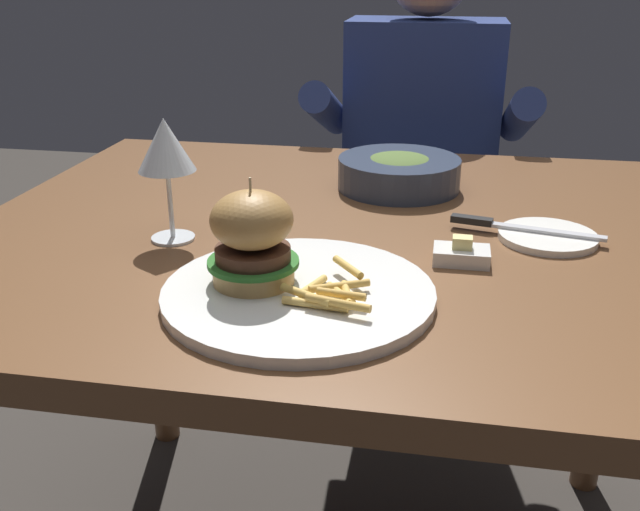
{
  "coord_description": "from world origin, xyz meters",
  "views": [
    {
      "loc": [
        0.14,
        -0.99,
        1.11
      ],
      "look_at": [
        0.0,
        -0.22,
        0.78
      ],
      "focal_mm": 40.0,
      "sensor_mm": 36.0,
      "label": 1
    }
  ],
  "objects_px": {
    "diner_person": "(418,193)",
    "soup_bowl": "(399,172)",
    "wine_glass": "(166,148)",
    "burger_sandwich": "(252,238)",
    "table_knife": "(512,226)",
    "bread_plate": "(548,237)",
    "butter_dish": "(461,254)",
    "main_plate": "(299,293)"
  },
  "relations": [
    {
      "from": "diner_person",
      "to": "soup_bowl",
      "type": "bearing_deg",
      "value": -91.57
    },
    {
      "from": "wine_glass",
      "to": "burger_sandwich",
      "type": "bearing_deg",
      "value": -42.92
    },
    {
      "from": "table_knife",
      "to": "soup_bowl",
      "type": "distance_m",
      "value": 0.27
    },
    {
      "from": "bread_plate",
      "to": "table_knife",
      "type": "distance_m",
      "value": 0.05
    },
    {
      "from": "wine_glass",
      "to": "table_knife",
      "type": "relative_size",
      "value": 0.8
    },
    {
      "from": "bread_plate",
      "to": "soup_bowl",
      "type": "height_order",
      "value": "soup_bowl"
    },
    {
      "from": "butter_dish",
      "to": "burger_sandwich",
      "type": "bearing_deg",
      "value": -150.84
    },
    {
      "from": "burger_sandwich",
      "to": "soup_bowl",
      "type": "bearing_deg",
      "value": 73.12
    },
    {
      "from": "soup_bowl",
      "to": "wine_glass",
      "type": "bearing_deg",
      "value": -134.46
    },
    {
      "from": "main_plate",
      "to": "burger_sandwich",
      "type": "bearing_deg",
      "value": 171.67
    },
    {
      "from": "butter_dish",
      "to": "soup_bowl",
      "type": "distance_m",
      "value": 0.33
    },
    {
      "from": "main_plate",
      "to": "diner_person",
      "type": "bearing_deg",
      "value": 84.53
    },
    {
      "from": "burger_sandwich",
      "to": "diner_person",
      "type": "xyz_separation_m",
      "value": [
        0.15,
        0.99,
        -0.25
      ]
    },
    {
      "from": "diner_person",
      "to": "butter_dish",
      "type": "bearing_deg",
      "value": -83.84
    },
    {
      "from": "main_plate",
      "to": "butter_dish",
      "type": "distance_m",
      "value": 0.24
    },
    {
      "from": "wine_glass",
      "to": "diner_person",
      "type": "xyz_separation_m",
      "value": [
        0.31,
        0.84,
        -0.31
      ]
    },
    {
      "from": "main_plate",
      "to": "bread_plate",
      "type": "height_order",
      "value": "main_plate"
    },
    {
      "from": "main_plate",
      "to": "diner_person",
      "type": "xyz_separation_m",
      "value": [
        0.1,
        0.99,
        -0.18
      ]
    },
    {
      "from": "main_plate",
      "to": "burger_sandwich",
      "type": "height_order",
      "value": "burger_sandwich"
    },
    {
      "from": "burger_sandwich",
      "to": "butter_dish",
      "type": "distance_m",
      "value": 0.28
    },
    {
      "from": "burger_sandwich",
      "to": "table_knife",
      "type": "distance_m",
      "value": 0.41
    },
    {
      "from": "bread_plate",
      "to": "main_plate",
      "type": "bearing_deg",
      "value": -141.1
    },
    {
      "from": "table_knife",
      "to": "diner_person",
      "type": "xyz_separation_m",
      "value": [
        -0.16,
        0.74,
        -0.19
      ]
    },
    {
      "from": "wine_glass",
      "to": "soup_bowl",
      "type": "distance_m",
      "value": 0.43
    },
    {
      "from": "burger_sandwich",
      "to": "bread_plate",
      "type": "relative_size",
      "value": 0.93
    },
    {
      "from": "diner_person",
      "to": "bread_plate",
      "type": "bearing_deg",
      "value": -74.1
    },
    {
      "from": "burger_sandwich",
      "to": "wine_glass",
      "type": "distance_m",
      "value": 0.23
    },
    {
      "from": "butter_dish",
      "to": "diner_person",
      "type": "distance_m",
      "value": 0.88
    },
    {
      "from": "burger_sandwich",
      "to": "butter_dish",
      "type": "relative_size",
      "value": 1.76
    },
    {
      "from": "main_plate",
      "to": "burger_sandwich",
      "type": "xyz_separation_m",
      "value": [
        -0.06,
        0.01,
        0.06
      ]
    },
    {
      "from": "wine_glass",
      "to": "soup_bowl",
      "type": "relative_size",
      "value": 0.83
    },
    {
      "from": "soup_bowl",
      "to": "diner_person",
      "type": "distance_m",
      "value": 0.58
    },
    {
      "from": "main_plate",
      "to": "burger_sandwich",
      "type": "distance_m",
      "value": 0.08
    },
    {
      "from": "soup_bowl",
      "to": "bread_plate",
      "type": "bearing_deg",
      "value": -42.58
    },
    {
      "from": "main_plate",
      "to": "wine_glass",
      "type": "height_order",
      "value": "wine_glass"
    },
    {
      "from": "table_knife",
      "to": "soup_bowl",
      "type": "bearing_deg",
      "value": 131.87
    },
    {
      "from": "main_plate",
      "to": "butter_dish",
      "type": "xyz_separation_m",
      "value": [
        0.19,
        0.14,
        0.0
      ]
    },
    {
      "from": "soup_bowl",
      "to": "main_plate",
      "type": "bearing_deg",
      "value": -99.99
    },
    {
      "from": "main_plate",
      "to": "soup_bowl",
      "type": "xyz_separation_m",
      "value": [
        0.08,
        0.46,
        0.02
      ]
    },
    {
      "from": "burger_sandwich",
      "to": "wine_glass",
      "type": "bearing_deg",
      "value": 137.08
    },
    {
      "from": "bread_plate",
      "to": "butter_dish",
      "type": "bearing_deg",
      "value": -139.06
    },
    {
      "from": "burger_sandwich",
      "to": "wine_glass",
      "type": "xyz_separation_m",
      "value": [
        -0.16,
        0.15,
        0.06
      ]
    }
  ]
}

